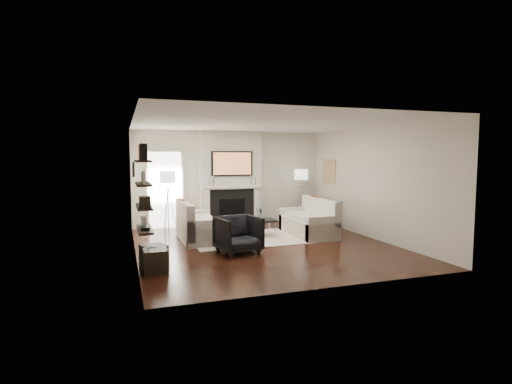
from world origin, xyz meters
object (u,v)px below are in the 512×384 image
object	(u,v)px
coffee_table	(253,221)
armchair	(238,233)
lamp_right_shade	(301,174)
loveseat_right_base	(308,227)
lamp_left_shade	(168,177)
ottoman_near	(154,256)
loveseat_left_base	(199,231)

from	to	relation	value
coffee_table	armchair	xyz separation A→B (m)	(-0.80, -1.42, 0.02)
lamp_right_shade	coffee_table	bearing A→B (deg)	-143.06
coffee_table	lamp_right_shade	bearing A→B (deg)	36.94
armchair	loveseat_right_base	bearing A→B (deg)	17.44
lamp_left_shade	ottoman_near	distance (m)	3.52
loveseat_right_base	lamp_right_shade	xyz separation A→B (m)	(0.61, 1.72, 1.24)
loveseat_left_base	loveseat_right_base	xyz separation A→B (m)	(2.71, -0.31, 0.00)
lamp_right_shade	ottoman_near	xyz separation A→B (m)	(-4.52, -3.48, -1.25)
coffee_table	ottoman_near	size ratio (longest dim) A/B	2.75
armchair	lamp_left_shade	distance (m)	3.07
coffee_table	lamp_left_shade	xyz separation A→B (m)	(-1.92, 1.24, 1.05)
loveseat_right_base	lamp_left_shade	size ratio (longest dim) A/B	4.50
loveseat_right_base	lamp_right_shade	size ratio (longest dim) A/B	4.50
loveseat_right_base	coffee_table	bearing A→B (deg)	170.44
lamp_right_shade	ottoman_near	distance (m)	5.84
lamp_right_shade	armchair	bearing A→B (deg)	-133.71
loveseat_right_base	lamp_right_shade	bearing A→B (deg)	70.57
armchair	lamp_left_shade	world-z (taller)	lamp_left_shade
loveseat_left_base	lamp_right_shade	bearing A→B (deg)	22.99
lamp_left_shade	coffee_table	bearing A→B (deg)	-32.96
armchair	lamp_right_shade	bearing A→B (deg)	35.11
coffee_table	lamp_right_shade	size ratio (longest dim) A/B	2.75
loveseat_left_base	ottoman_near	distance (m)	2.40
ottoman_near	lamp_right_shade	bearing A→B (deg)	37.58
lamp_left_shade	loveseat_right_base	bearing A→B (deg)	-24.14
coffee_table	lamp_right_shade	xyz separation A→B (m)	(1.98, 1.49, 1.05)
coffee_table	loveseat_right_base	bearing A→B (deg)	-9.56
ottoman_near	loveseat_left_base	bearing A→B (deg)	59.84
loveseat_right_base	coffee_table	distance (m)	1.41
loveseat_right_base	ottoman_near	world-z (taller)	loveseat_right_base
loveseat_right_base	armchair	distance (m)	2.48
coffee_table	lamp_left_shade	distance (m)	2.52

